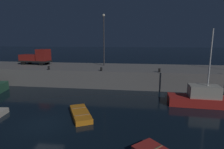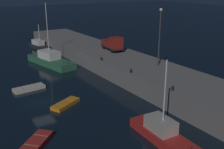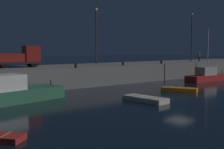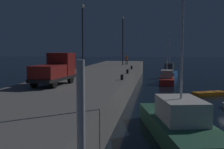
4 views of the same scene
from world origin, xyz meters
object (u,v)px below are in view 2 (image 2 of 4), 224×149
Objects in this scene: dinghy_orange_near at (66,104)px; utility_truck at (113,44)px; lamp_post_west at (160,33)px; fishing_trawler_red at (50,60)px; bollard_west at (101,59)px; fishing_boat_orange at (162,133)px; bollard_east at (131,71)px; bollard_central at (173,88)px; rowboat_white_mid at (36,143)px; dinghy_red_small at (29,88)px; fishing_boat_white at (40,45)px.

utility_truck is at bearing 130.29° from dinghy_orange_near.
lamp_post_west is 1.45× the size of utility_truck.
fishing_trawler_red is 22.64× the size of bollard_west.
fishing_boat_orange is 13.12m from bollard_east.
bollard_east is at bearing -21.94° from utility_truck.
fishing_trawler_red is 23.97× the size of bollard_central.
fishing_boat_orange is at bearing -51.40° from bollard_central.
rowboat_white_mid is 27.68m from utility_truck.
bollard_east is at bearing -83.60° from lamp_post_west.
bollard_west reaches higher than dinghy_red_small.
dinghy_orange_near is 8.43× the size of bollard_central.
fishing_trawler_red reaches higher than fishing_boat_white.
utility_truck is (19.55, 6.94, 3.01)m from fishing_boat_white.
fishing_boat_orange is 16.14× the size of bollard_central.
bollard_central is at bearing 0.63° from bollard_east.
lamp_post_west is at bearing 147.94° from bollard_central.
bollard_central is (25.50, 4.82, 1.81)m from fishing_trawler_red.
fishing_trawler_red is at bearing -10.99° from fishing_boat_white.
fishing_trawler_red is at bearing -165.08° from bollard_east.
bollard_east reaches higher than bollard_central.
fishing_boat_white is at bearing -160.46° from utility_truck.
fishing_boat_white reaches higher than dinghy_orange_near.
fishing_boat_white is 39.65m from bollard_central.
dinghy_orange_near is 7.96× the size of bollard_west.
dinghy_red_small is at bearing -33.98° from fishing_trawler_red.
dinghy_orange_near is (-11.90, -4.39, -0.56)m from fishing_boat_orange.
utility_truck reaches higher than bollard_central.
dinghy_orange_near is 1.07× the size of rowboat_white_mid.
dinghy_orange_near is 12.59m from bollard_central.
fishing_boat_white is at bearing 158.34° from dinghy_red_small.
bollard_west is at bearing -179.18° from bollard_central.
bollard_central reaches higher than dinghy_red_small.
dinghy_orange_near is at bearing 139.10° from rowboat_white_mid.
fishing_trawler_red is 18.41m from dinghy_orange_near.
bollard_west is (-7.55, 9.39, 2.50)m from dinghy_orange_near.
lamp_post_west is at bearing 92.32° from dinghy_orange_near.
fishing_trawler_red is 2.68× the size of dinghy_red_small.
dinghy_orange_near is at bearing -89.97° from bollard_east.
rowboat_white_mid is at bearing -40.90° from dinghy_orange_near.
bollard_east is at bearing 113.19° from rowboat_white_mid.
rowboat_white_mid is 0.68× the size of utility_truck.
rowboat_white_mid is at bearing -46.97° from utility_truck.
utility_truck is at bearing 133.03° from rowboat_white_mid.
dinghy_orange_near is (31.81, -7.52, -0.48)m from fishing_boat_white.
bollard_central is at bearing 0.82° from bollard_west.
bollard_west is at bearing 90.40° from dinghy_red_small.
utility_truck is 11.68× the size of bollard_central.
rowboat_white_mid reaches higher than dinghy_red_small.
fishing_boat_white is 1.33× the size of utility_truck.
bollard_central is at bearing 10.70° from fishing_trawler_red.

